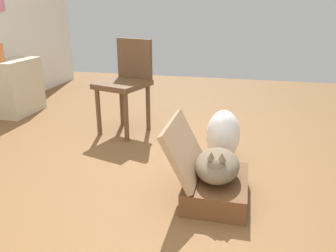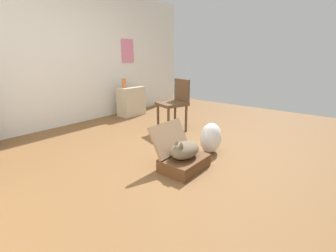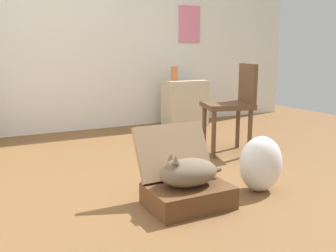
{
  "view_description": "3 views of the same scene",
  "coord_description": "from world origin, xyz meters",
  "px_view_note": "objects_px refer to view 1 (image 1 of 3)",
  "views": [
    {
      "loc": [
        -2.08,
        -0.72,
        1.19
      ],
      "look_at": [
        0.2,
        -0.19,
        0.36
      ],
      "focal_mm": 35.94,
      "sensor_mm": 36.0,
      "label": 1
    },
    {
      "loc": [
        -2.1,
        -1.97,
        1.25
      ],
      "look_at": [
        0.16,
        -0.1,
        0.36
      ],
      "focal_mm": 24.25,
      "sensor_mm": 36.0,
      "label": 2
    },
    {
      "loc": [
        -1.34,
        -2.67,
        1.03
      ],
      "look_at": [
        -0.08,
        -0.21,
        0.48
      ],
      "focal_mm": 40.74,
      "sensor_mm": 36.0,
      "label": 3
    }
  ],
  "objects_px": {
    "suitcase_base": "(216,188)",
    "cat": "(217,165)",
    "plastic_bag_white": "(223,135)",
    "side_table": "(17,87)",
    "chair": "(127,81)"
  },
  "relations": [
    {
      "from": "suitcase_base",
      "to": "cat",
      "type": "xyz_separation_m",
      "value": [
        -0.01,
        0.0,
        0.17
      ]
    },
    {
      "from": "suitcase_base",
      "to": "plastic_bag_white",
      "type": "relative_size",
      "value": 1.31
    },
    {
      "from": "suitcase_base",
      "to": "side_table",
      "type": "relative_size",
      "value": 0.87
    },
    {
      "from": "plastic_bag_white",
      "to": "chair",
      "type": "relative_size",
      "value": 0.46
    },
    {
      "from": "chair",
      "to": "suitcase_base",
      "type": "bearing_deg",
      "value": -31.16
    },
    {
      "from": "plastic_bag_white",
      "to": "chair",
      "type": "bearing_deg",
      "value": 64.19
    },
    {
      "from": "cat",
      "to": "side_table",
      "type": "height_order",
      "value": "side_table"
    },
    {
      "from": "suitcase_base",
      "to": "side_table",
      "type": "bearing_deg",
      "value": 60.82
    },
    {
      "from": "suitcase_base",
      "to": "side_table",
      "type": "xyz_separation_m",
      "value": [
        1.36,
        2.44,
        0.24
      ]
    },
    {
      "from": "cat",
      "to": "side_table",
      "type": "relative_size",
      "value": 0.78
    },
    {
      "from": "suitcase_base",
      "to": "cat",
      "type": "relative_size",
      "value": 1.11
    },
    {
      "from": "suitcase_base",
      "to": "plastic_bag_white",
      "type": "height_order",
      "value": "plastic_bag_white"
    },
    {
      "from": "side_table",
      "to": "chair",
      "type": "bearing_deg",
      "value": -100.4
    },
    {
      "from": "plastic_bag_white",
      "to": "side_table",
      "type": "relative_size",
      "value": 0.66
    },
    {
      "from": "suitcase_base",
      "to": "chair",
      "type": "distance_m",
      "value": 1.54
    }
  ]
}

